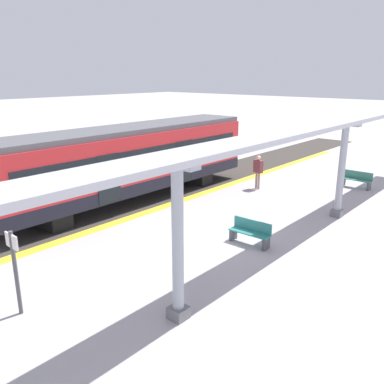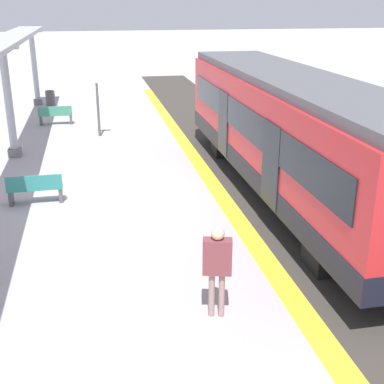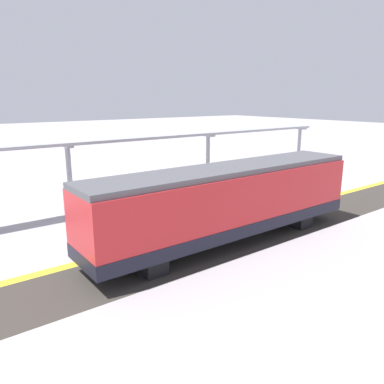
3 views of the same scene
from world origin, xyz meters
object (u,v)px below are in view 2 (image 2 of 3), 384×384
at_px(bench_near_end, 55,115).
at_px(passenger_waiting_near_edge, 217,261).
at_px(platform_info_sign, 98,105).
at_px(canopy_pillar_second, 9,102).
at_px(canopy_pillar_nearest, 35,68).
at_px(bench_mid_platform, 35,189).
at_px(train_near_carriage, 288,134).
at_px(trash_bin, 51,100).

bearing_deg(bench_near_end, passenger_waiting_near_edge, 102.59).
relative_size(platform_info_sign, passenger_waiting_near_edge, 1.25).
distance_m(canopy_pillar_second, platform_info_sign, 4.01).
bearing_deg(canopy_pillar_nearest, bench_mid_platform, 94.43).
bearing_deg(train_near_carriage, platform_info_sign, -57.53).
relative_size(canopy_pillar_second, platform_info_sign, 1.78).
relative_size(canopy_pillar_second, bench_near_end, 2.60).
bearing_deg(platform_info_sign, bench_mid_platform, 75.29).
bearing_deg(platform_info_sign, canopy_pillar_nearest, -67.89).
height_order(train_near_carriage, platform_info_sign, train_near_carriage).
xyz_separation_m(canopy_pillar_second, bench_near_end, (-1.21, -4.98, -1.54)).
xyz_separation_m(train_near_carriage, passenger_waiting_near_edge, (3.41, 5.60, -0.74)).
distance_m(bench_mid_platform, passenger_waiting_near_edge, 7.28).
height_order(bench_mid_platform, passenger_waiting_near_edge, passenger_waiting_near_edge).
xyz_separation_m(train_near_carriage, bench_near_end, (7.03, -10.59, -1.39)).
bearing_deg(train_near_carriage, canopy_pillar_second, -34.30).
bearing_deg(passenger_waiting_near_edge, train_near_carriage, -121.38).
distance_m(bench_mid_platform, platform_info_sign, 7.70).
relative_size(train_near_carriage, passenger_waiting_near_edge, 7.75).
bearing_deg(canopy_pillar_nearest, passenger_waiting_near_edge, 102.75).
height_order(bench_near_end, passenger_waiting_near_edge, passenger_waiting_near_edge).
height_order(train_near_carriage, trash_bin, train_near_carriage).
distance_m(bench_near_end, passenger_waiting_near_edge, 16.61).
bearing_deg(trash_bin, bench_near_end, 96.60).
distance_m(bench_near_end, bench_mid_platform, 9.93).
relative_size(canopy_pillar_nearest, bench_mid_platform, 2.59).
bearing_deg(canopy_pillar_nearest, bench_near_end, 103.25).
bearing_deg(passenger_waiting_near_edge, canopy_pillar_second, -66.73).
bearing_deg(bench_mid_platform, bench_near_end, -90.22).
bearing_deg(canopy_pillar_second, trash_bin, -94.90).
height_order(canopy_pillar_nearest, bench_near_end, canopy_pillar_nearest).
xyz_separation_m(canopy_pillar_nearest, trash_bin, (-0.76, 1.25, -1.51)).
distance_m(canopy_pillar_second, bench_near_end, 5.35).
bearing_deg(canopy_pillar_second, passenger_waiting_near_edge, 113.27).
xyz_separation_m(canopy_pillar_second, trash_bin, (-0.76, -8.84, -1.51)).
bearing_deg(train_near_carriage, passenger_waiting_near_edge, 58.62).
xyz_separation_m(canopy_pillar_nearest, passenger_waiting_near_edge, (-4.82, 21.31, -0.88)).
height_order(train_near_carriage, passenger_waiting_near_edge, train_near_carriage).
relative_size(train_near_carriage, bench_mid_platform, 9.00).
bearing_deg(passenger_waiting_near_edge, trash_bin, -78.55).
relative_size(canopy_pillar_nearest, canopy_pillar_second, 1.00).
xyz_separation_m(bench_near_end, platform_info_sign, (-1.90, 2.53, 0.89)).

